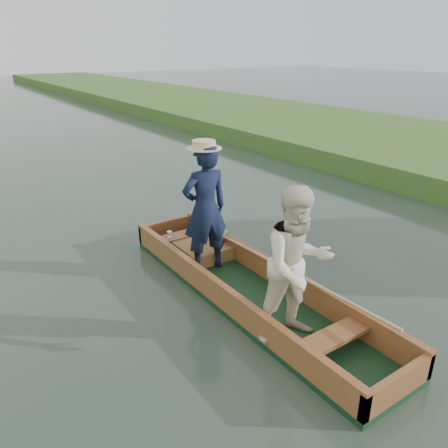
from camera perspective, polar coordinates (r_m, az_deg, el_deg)
ground at (r=6.40m, az=3.09°, el=-9.59°), size 120.00×120.00×0.00m
punt at (r=5.91m, az=3.45°, el=-4.02°), size 1.24×5.00×2.11m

